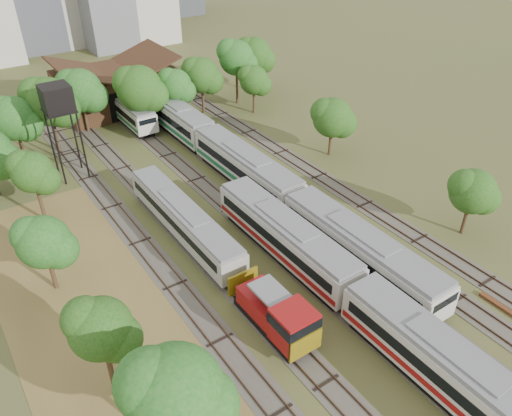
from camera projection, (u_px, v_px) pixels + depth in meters
ground at (441, 361)px, 35.26m from camera, size 240.00×240.00×0.00m
dry_grass_patch at (160, 405)px, 32.26m from camera, size 14.00×60.00×0.04m
tracks at (241, 205)px, 52.14m from camera, size 24.60×80.00×0.19m
railcar_red_set at (356, 294)px, 37.92m from camera, size 3.17×34.58×3.92m
railcar_green_set at (247, 169)px, 54.27m from camera, size 3.26×52.08×4.04m
railcar_rear at (125, 107)px, 69.66m from camera, size 2.85×16.08×3.52m
shunter_locomotive at (279, 317)px, 36.40m from camera, size 2.81×8.10×3.67m
old_grey_coach at (184, 220)px, 46.62m from camera, size 2.72×18.00×3.36m
water_tower at (57, 101)px, 52.30m from camera, size 3.10×3.10×10.72m
maintenance_shed at (117, 88)px, 73.10m from camera, size 16.45×11.55×7.58m
tree_band_left at (34, 213)px, 41.34m from camera, size 8.18×75.02×8.91m
tree_band_far at (144, 83)px, 65.76m from camera, size 41.58×9.97×9.43m
tree_band_right at (340, 123)px, 57.99m from camera, size 4.89×40.00×7.26m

